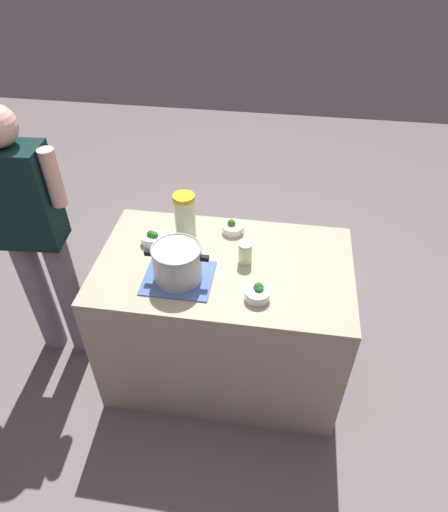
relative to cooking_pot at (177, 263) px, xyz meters
name	(u,v)px	position (x,y,z in m)	size (l,w,h in m)	color
ground_plane	(224,365)	(-0.21, -0.15, -0.98)	(8.00, 8.00, 0.00)	slate
counter_slab	(224,320)	(-0.21, -0.15, -0.54)	(1.32, 0.80, 0.87)	tan
dish_cloth	(178,278)	(0.00, 0.00, -0.10)	(0.34, 0.29, 0.01)	#4A6AAB
cooking_pot	(177,263)	(0.00, 0.00, 0.00)	(0.31, 0.24, 0.19)	#B7B7BC
lemonade_pitcher	(185,219)	(0.02, -0.30, 0.04)	(0.11, 0.11, 0.29)	beige
mason_jar	(245,253)	(-0.31, -0.17, -0.05)	(0.07, 0.07, 0.12)	beige
broccoli_bowl_front	(152,238)	(0.20, -0.26, -0.07)	(0.12, 0.12, 0.08)	silver
broccoli_bowl_center	(233,227)	(-0.22, -0.42, -0.08)	(0.12, 0.12, 0.08)	silver
broccoli_bowl_back	(258,293)	(-0.40, 0.08, -0.07)	(0.12, 0.12, 0.08)	silver
person_cook	(34,237)	(0.84, -0.17, -0.07)	(0.50, 0.22, 1.64)	slate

